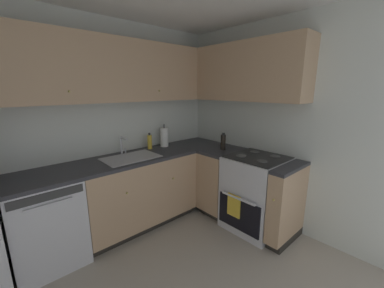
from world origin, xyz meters
TOP-DOWN VIEW (x-y plane):
  - wall_back at (0.00, 1.45)m, footprint 3.53×0.05m
  - wall_right at (1.74, 0.00)m, footprint 0.05×2.95m
  - dishwasher at (-0.56, 1.13)m, footprint 0.60×0.63m
  - lower_cabinets_back at (0.43, 1.13)m, footprint 1.37×0.62m
  - countertop_back at (0.43, 1.13)m, footprint 2.58×0.60m
  - lower_cabinets_right at (1.42, 0.37)m, footprint 0.62×1.18m
  - countertop_right at (1.42, 0.37)m, footprint 0.60×1.18m
  - oven_range at (1.44, 0.12)m, footprint 0.68×0.62m
  - upper_cabinets_back at (0.27, 1.27)m, footprint 2.26×0.34m
  - upper_cabinets_right at (1.56, 0.56)m, footprint 0.32×1.73m
  - sink at (0.34, 1.10)m, footprint 0.61×0.40m
  - faucet at (0.35, 1.30)m, footprint 0.07×0.16m
  - soap_bottle at (0.73, 1.31)m, footprint 0.06×0.06m
  - paper_towel_roll at (0.95, 1.29)m, footprint 0.11×0.11m
  - oil_bottle at (1.42, 0.63)m, footprint 0.06×0.06m

SIDE VIEW (x-z plane):
  - dishwasher at x=-0.56m, z-range 0.00..0.85m
  - lower_cabinets_back at x=0.43m, z-range 0.00..0.85m
  - lower_cabinets_right at x=1.42m, z-range 0.00..0.85m
  - oven_range at x=1.44m, z-range -0.07..0.97m
  - sink at x=0.34m, z-range 0.79..0.89m
  - countertop_back at x=0.43m, z-range 0.85..0.88m
  - countertop_right at x=1.42m, z-range 0.85..0.88m
  - soap_bottle at x=0.73m, z-range 0.87..1.09m
  - oil_bottle at x=1.42m, z-range 0.88..1.09m
  - paper_towel_roll at x=0.95m, z-range 0.85..1.17m
  - faucet at x=0.35m, z-range 0.91..1.12m
  - wall_back at x=0.00m, z-range 0.00..2.43m
  - wall_right at x=1.74m, z-range 0.00..2.43m
  - upper_cabinets_back at x=0.27m, z-range 1.51..2.18m
  - upper_cabinets_right at x=1.56m, z-range 1.51..2.18m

